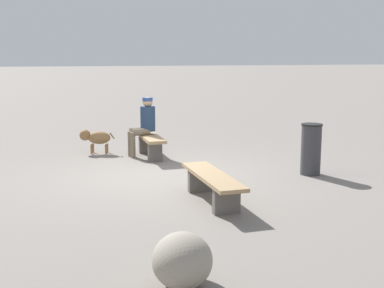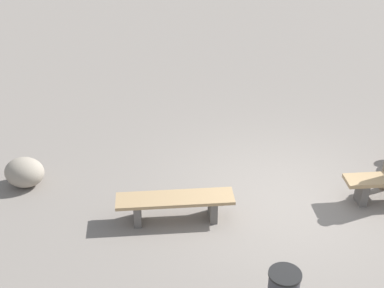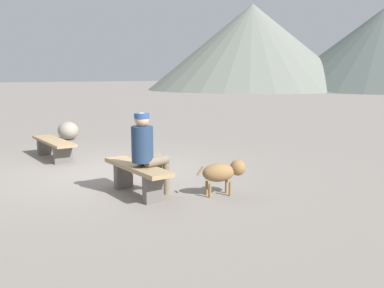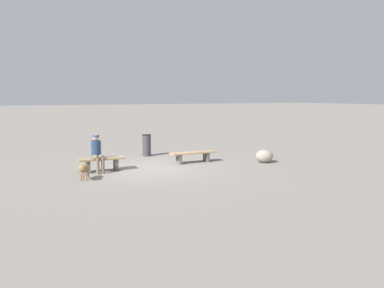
# 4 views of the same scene
# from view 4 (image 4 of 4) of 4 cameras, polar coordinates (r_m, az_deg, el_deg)

# --- Properties ---
(ground) EXTENTS (210.00, 210.00, 0.06)m
(ground) POSITION_cam_4_polar(r_m,az_deg,el_deg) (13.26, -6.52, -3.95)
(ground) COLOR gray
(bench_left) EXTENTS (1.85, 0.46, 0.42)m
(bench_left) POSITION_cam_4_polar(r_m,az_deg,el_deg) (14.23, 0.15, -1.74)
(bench_left) COLOR #605B56
(bench_left) RESTS_ON ground
(bench_right) EXTENTS (1.58, 0.40, 0.48)m
(bench_right) POSITION_cam_4_polar(r_m,az_deg,el_deg) (12.94, -13.99, -2.74)
(bench_right) COLOR #605B56
(bench_right) RESTS_ON ground
(seated_person) EXTENTS (0.37, 0.61, 1.30)m
(seated_person) POSITION_cam_4_polar(r_m,az_deg,el_deg) (12.77, -14.74, -1.02)
(seated_person) COLOR navy
(seated_person) RESTS_ON ground
(dog) EXTENTS (0.46, 0.76, 0.54)m
(dog) POSITION_cam_4_polar(r_m,az_deg,el_deg) (11.76, -16.66, -3.72)
(dog) COLOR olive
(dog) RESTS_ON ground
(trash_bin) EXTENTS (0.39, 0.39, 0.95)m
(trash_bin) POSITION_cam_4_polar(r_m,az_deg,el_deg) (15.93, -7.15, -0.19)
(trash_bin) COLOR #38383D
(trash_bin) RESTS_ON ground
(boulder) EXTENTS (0.83, 0.76, 0.52)m
(boulder) POSITION_cam_4_polar(r_m,az_deg,el_deg) (14.53, 11.33, -1.89)
(boulder) COLOR gray
(boulder) RESTS_ON ground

